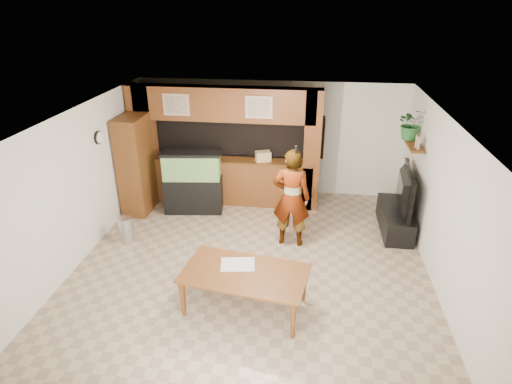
# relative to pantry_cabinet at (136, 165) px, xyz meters

# --- Properties ---
(floor) EXTENTS (6.50, 6.50, 0.00)m
(floor) POSITION_rel_pantry_cabinet_xyz_m (2.70, -1.85, -1.04)
(floor) COLOR tan
(floor) RESTS_ON ground
(ceiling) EXTENTS (6.50, 6.50, 0.00)m
(ceiling) POSITION_rel_pantry_cabinet_xyz_m (2.70, -1.85, 1.56)
(ceiling) COLOR white
(ceiling) RESTS_ON wall_back
(wall_back) EXTENTS (6.00, 0.00, 6.00)m
(wall_back) POSITION_rel_pantry_cabinet_xyz_m (2.70, 1.40, 0.26)
(wall_back) COLOR silver
(wall_back) RESTS_ON floor
(wall_left) EXTENTS (0.00, 6.50, 6.50)m
(wall_left) POSITION_rel_pantry_cabinet_xyz_m (-0.30, -1.85, 0.26)
(wall_left) COLOR silver
(wall_left) RESTS_ON floor
(wall_right) EXTENTS (0.00, 6.50, 6.50)m
(wall_right) POSITION_rel_pantry_cabinet_xyz_m (5.70, -1.85, 0.26)
(wall_right) COLOR silver
(wall_right) RESTS_ON floor
(partition) EXTENTS (4.20, 0.99, 2.60)m
(partition) POSITION_rel_pantry_cabinet_xyz_m (1.75, 0.79, 0.28)
(partition) COLOR brown
(partition) RESTS_ON floor
(wall_clock) EXTENTS (0.05, 0.25, 0.25)m
(wall_clock) POSITION_rel_pantry_cabinet_xyz_m (-0.27, -0.85, 0.86)
(wall_clock) COLOR black
(wall_clock) RESTS_ON wall_left
(wall_shelf) EXTENTS (0.25, 0.90, 0.04)m
(wall_shelf) POSITION_rel_pantry_cabinet_xyz_m (5.55, 0.10, 0.66)
(wall_shelf) COLOR brown
(wall_shelf) RESTS_ON wall_right
(pantry_cabinet) EXTENTS (0.52, 0.85, 2.08)m
(pantry_cabinet) POSITION_rel_pantry_cabinet_xyz_m (0.00, 0.00, 0.00)
(pantry_cabinet) COLOR brown
(pantry_cabinet) RESTS_ON floor
(trash_can) EXTENTS (0.27, 0.27, 0.50)m
(trash_can) POSITION_rel_pantry_cabinet_xyz_m (0.23, -1.30, -0.79)
(trash_can) COLOR #B2B2B7
(trash_can) RESTS_ON floor
(aquarium) EXTENTS (1.22, 0.46, 1.36)m
(aquarium) POSITION_rel_pantry_cabinet_xyz_m (1.18, 0.10, -0.37)
(aquarium) COLOR black
(aquarium) RESTS_ON floor
(tv_stand) EXTENTS (0.53, 1.43, 0.48)m
(tv_stand) POSITION_rel_pantry_cabinet_xyz_m (5.35, -0.20, -0.80)
(tv_stand) COLOR black
(tv_stand) RESTS_ON floor
(television) EXTENTS (0.32, 1.43, 0.82)m
(television) POSITION_rel_pantry_cabinet_xyz_m (5.35, -0.20, -0.15)
(television) COLOR black
(television) RESTS_ON tv_stand
(photo_frame) EXTENTS (0.05, 0.17, 0.22)m
(photo_frame) POSITION_rel_pantry_cabinet_xyz_m (5.55, -0.16, 0.79)
(photo_frame) COLOR tan
(photo_frame) RESTS_ON wall_shelf
(potted_plant) EXTENTS (0.65, 0.59, 0.62)m
(potted_plant) POSITION_rel_pantry_cabinet_xyz_m (5.52, 0.37, 0.99)
(potted_plant) COLOR #28642F
(potted_plant) RESTS_ON wall_shelf
(person) EXTENTS (0.71, 0.49, 1.87)m
(person) POSITION_rel_pantry_cabinet_xyz_m (3.32, -0.96, -0.10)
(person) COLOR #9D7556
(person) RESTS_ON floor
(microphone) EXTENTS (0.04, 0.11, 0.17)m
(microphone) POSITION_rel_pantry_cabinet_xyz_m (3.37, -1.12, 0.88)
(microphone) COLOR black
(microphone) RESTS_ON person
(dining_table) EXTENTS (1.94, 1.27, 0.63)m
(dining_table) POSITION_rel_pantry_cabinet_xyz_m (2.75, -2.93, -0.72)
(dining_table) COLOR brown
(dining_table) RESTS_ON floor
(newspaper_a) EXTENTS (0.55, 0.44, 0.01)m
(newspaper_a) POSITION_rel_pantry_cabinet_xyz_m (2.62, -2.72, -0.40)
(newspaper_a) COLOR silver
(newspaper_a) RESTS_ON dining_table
(counter_box) EXTENTS (0.37, 0.30, 0.21)m
(counter_box) POSITION_rel_pantry_cabinet_xyz_m (2.62, 0.60, 0.11)
(counter_box) COLOR tan
(counter_box) RESTS_ON partition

